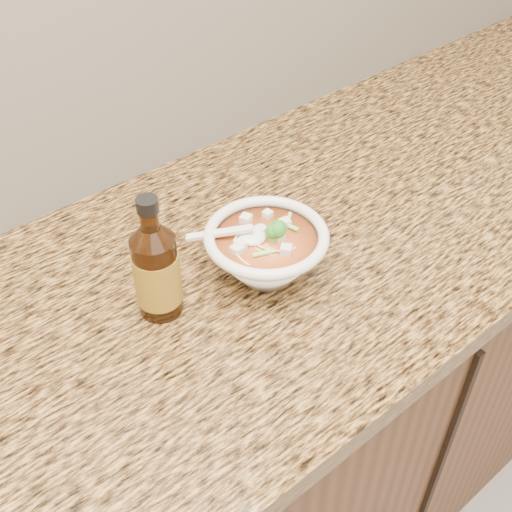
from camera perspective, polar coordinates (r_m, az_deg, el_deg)
counter_slab at (r=0.94m, az=-15.67°, el=-8.93°), size 4.00×0.68×0.04m
soup_bowl at (r=0.97m, az=0.89°, el=0.32°), size 0.19×0.19×0.10m
hot_sauce_bottle at (r=0.90m, az=-8.83°, el=-1.31°), size 0.07×0.07×0.20m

